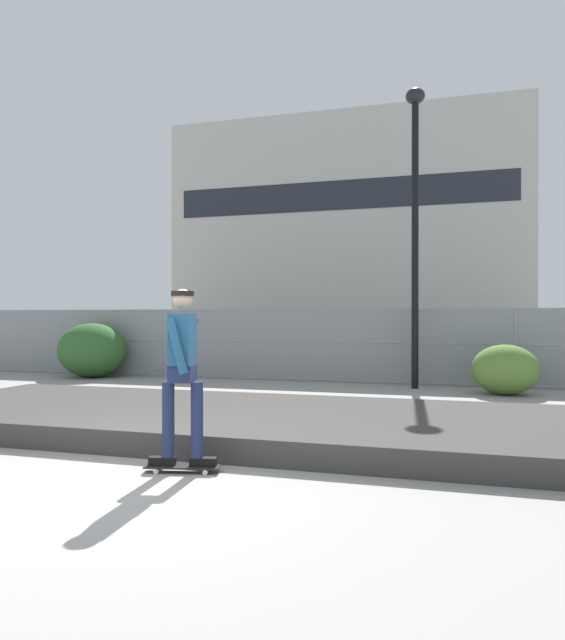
{
  "coord_description": "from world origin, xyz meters",
  "views": [
    {
      "loc": [
        3.04,
        -4.97,
        1.65
      ],
      "look_at": [
        0.26,
        4.45,
        1.59
      ],
      "focal_mm": 32.26,
      "sensor_mm": 36.0,
      "label": 1
    }
  ],
  "objects_px": {
    "street_lamp": "(415,202)",
    "shrub_left": "(92,350)",
    "skateboard": "(183,467)",
    "shrub_center": "(505,370)",
    "parked_car_mid": "(400,343)",
    "parked_car_near": "(201,341)",
    "skater": "(183,364)"
  },
  "relations": [
    {
      "from": "skateboard",
      "to": "skater",
      "type": "height_order",
      "value": "skater"
    },
    {
      "from": "skateboard",
      "to": "shrub_left",
      "type": "relative_size",
      "value": 0.43
    },
    {
      "from": "parked_car_near",
      "to": "shrub_center",
      "type": "height_order",
      "value": "parked_car_near"
    },
    {
      "from": "parked_car_mid",
      "to": "shrub_center",
      "type": "bearing_deg",
      "value": -62.26
    },
    {
      "from": "skateboard",
      "to": "shrub_left",
      "type": "height_order",
      "value": "shrub_left"
    },
    {
      "from": "parked_car_mid",
      "to": "shrub_center",
      "type": "height_order",
      "value": "parked_car_mid"
    },
    {
      "from": "street_lamp",
      "to": "shrub_center",
      "type": "bearing_deg",
      "value": -16.99
    },
    {
      "from": "skateboard",
      "to": "parked_car_near",
      "type": "bearing_deg",
      "value": 113.71
    },
    {
      "from": "street_lamp",
      "to": "shrub_left",
      "type": "xyz_separation_m",
      "value": [
        -8.57,
        -0.01,
        -3.54
      ]
    },
    {
      "from": "parked_car_near",
      "to": "parked_car_mid",
      "type": "height_order",
      "value": "same"
    },
    {
      "from": "parked_car_near",
      "to": "parked_car_mid",
      "type": "distance_m",
      "value": 6.68
    },
    {
      "from": "parked_car_mid",
      "to": "parked_car_near",
      "type": "bearing_deg",
      "value": 179.32
    },
    {
      "from": "skateboard",
      "to": "skater",
      "type": "bearing_deg",
      "value": 75.96
    },
    {
      "from": "shrub_left",
      "to": "parked_car_mid",
      "type": "bearing_deg",
      "value": 28.99
    },
    {
      "from": "skater",
      "to": "shrub_center",
      "type": "xyz_separation_m",
      "value": [
        3.82,
        7.41,
        -0.61
      ]
    },
    {
      "from": "skater",
      "to": "shrub_left",
      "type": "height_order",
      "value": "skater"
    },
    {
      "from": "skateboard",
      "to": "parked_car_mid",
      "type": "distance_m",
      "value": 12.42
    },
    {
      "from": "street_lamp",
      "to": "shrub_center",
      "type": "distance_m",
      "value": 4.24
    },
    {
      "from": "skateboard",
      "to": "shrub_center",
      "type": "height_order",
      "value": "shrub_center"
    },
    {
      "from": "parked_car_near",
      "to": "parked_car_mid",
      "type": "relative_size",
      "value": 0.99
    },
    {
      "from": "skater",
      "to": "street_lamp",
      "type": "relative_size",
      "value": 0.27
    },
    {
      "from": "street_lamp",
      "to": "parked_car_near",
      "type": "relative_size",
      "value": 1.55
    },
    {
      "from": "parked_car_near",
      "to": "skateboard",
      "type": "bearing_deg",
      "value": -66.29
    },
    {
      "from": "skateboard",
      "to": "street_lamp",
      "type": "distance_m",
      "value": 9.23
    },
    {
      "from": "skateboard",
      "to": "street_lamp",
      "type": "bearing_deg",
      "value": 76.45
    },
    {
      "from": "street_lamp",
      "to": "skateboard",
      "type": "bearing_deg",
      "value": -103.55
    },
    {
      "from": "skateboard",
      "to": "parked_car_mid",
      "type": "xyz_separation_m",
      "value": [
        1.22,
        12.34,
        0.78
      ]
    },
    {
      "from": "parked_car_mid",
      "to": "shrub_center",
      "type": "xyz_separation_m",
      "value": [
        2.59,
        -4.93,
        -0.31
      ]
    },
    {
      "from": "parked_car_mid",
      "to": "shrub_left",
      "type": "bearing_deg",
      "value": -151.01
    },
    {
      "from": "street_lamp",
      "to": "parked_car_near",
      "type": "height_order",
      "value": "street_lamp"
    },
    {
      "from": "parked_car_near",
      "to": "street_lamp",
      "type": "bearing_deg",
      "value": -30.99
    },
    {
      "from": "street_lamp",
      "to": "shrub_left",
      "type": "relative_size",
      "value": 3.61
    }
  ]
}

